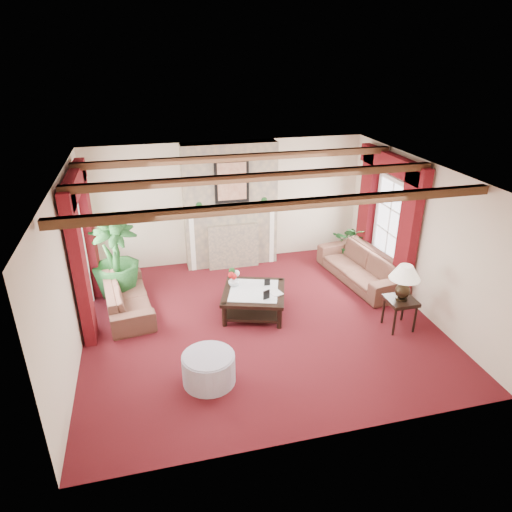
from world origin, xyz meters
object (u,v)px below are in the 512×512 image
object	(u,v)px
sofa_right	(362,262)
potted_palm	(117,274)
side_table	(399,313)
sofa_left	(127,292)
coffee_table	(254,302)
ottoman	(209,369)

from	to	relation	value
sofa_right	potted_palm	world-z (taller)	potted_palm
side_table	sofa_left	bearing A→B (deg)	159.18
sofa_right	potted_palm	xyz separation A→B (m)	(-4.89, 0.59, 0.02)
sofa_right	coffee_table	distance (m)	2.57
potted_palm	ottoman	size ratio (longest dim) A/B	2.37
sofa_left	ottoman	xyz separation A→B (m)	(1.16, -2.35, -0.15)
side_table	ottoman	distance (m)	3.46
ottoman	side_table	bearing A→B (deg)	10.24
sofa_right	potted_palm	bearing A→B (deg)	-104.83
side_table	potted_palm	bearing A→B (deg)	153.40
potted_palm	coffee_table	bearing A→B (deg)	-28.10
coffee_table	ottoman	xyz separation A→B (m)	(-1.08, -1.70, -0.00)
coffee_table	side_table	size ratio (longest dim) A/B	1.94
sofa_right	ottoman	size ratio (longest dim) A/B	2.95
sofa_right	side_table	distance (m)	1.80
sofa_right	side_table	bearing A→B (deg)	-12.65
coffee_table	ottoman	bearing A→B (deg)	-104.70
potted_palm	side_table	world-z (taller)	potted_palm
sofa_left	potted_palm	world-z (taller)	potted_palm
sofa_left	coffee_table	xyz separation A→B (m)	(2.25, -0.65, -0.15)
sofa_left	side_table	world-z (taller)	sofa_left
sofa_left	sofa_right	distance (m)	4.72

